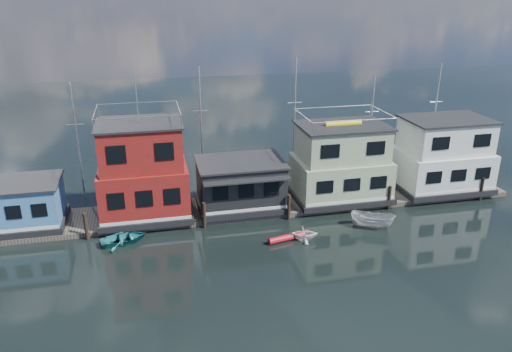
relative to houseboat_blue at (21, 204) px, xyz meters
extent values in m
plane|color=black|center=(18.00, -12.00, -2.21)|extent=(160.00, 160.00, 0.00)
cube|color=#595147|center=(18.00, 0.00, -2.01)|extent=(48.00, 5.00, 0.40)
cube|color=black|center=(0.00, 0.00, -1.56)|extent=(6.40, 4.90, 0.50)
cube|color=#457CBB|center=(0.00, 0.00, 0.19)|extent=(6.00, 4.50, 3.00)
cube|color=black|center=(0.00, 0.00, 1.77)|extent=(6.30, 4.80, 0.16)
cube|color=black|center=(9.50, 0.00, -1.56)|extent=(7.40, 5.90, 0.50)
cube|color=maroon|center=(9.50, 0.00, 0.57)|extent=(7.00, 5.50, 3.74)
cube|color=maroon|center=(9.50, 0.00, 4.17)|extent=(6.30, 4.95, 3.46)
cube|color=black|center=(9.50, 0.00, 5.97)|extent=(6.65, 5.23, 0.16)
cylinder|color=silver|center=(9.50, 0.00, 8.05)|extent=(0.08, 0.08, 4.00)
cube|color=black|center=(17.50, 0.00, -1.56)|extent=(7.40, 5.40, 0.50)
cube|color=black|center=(17.50, 0.00, 0.39)|extent=(7.00, 5.00, 3.40)
cube|color=black|center=(17.50, 0.00, 2.17)|extent=(7.30, 5.30, 0.16)
cube|color=black|center=(17.50, -2.80, 1.58)|extent=(7.00, 1.20, 0.12)
cube|color=black|center=(26.50, 0.00, -1.56)|extent=(8.40, 5.90, 0.50)
cube|color=#A1B28A|center=(26.50, 0.00, 0.25)|extent=(8.00, 5.50, 3.12)
cube|color=#A1B28A|center=(26.50, 0.00, 3.25)|extent=(7.20, 4.95, 2.88)
cube|color=black|center=(26.50, 0.00, 4.77)|extent=(7.60, 5.23, 0.16)
cylinder|color=yellow|center=(26.50, 0.00, 4.94)|extent=(3.20, 0.56, 0.56)
cube|color=black|center=(36.50, 0.00, -1.56)|extent=(8.40, 5.90, 0.50)
cube|color=white|center=(36.50, 0.00, 0.25)|extent=(8.00, 5.50, 3.12)
cube|color=white|center=(36.50, 0.00, 3.25)|extent=(7.20, 4.95, 2.88)
cube|color=black|center=(36.50, 0.00, 4.77)|extent=(7.60, 5.23, 0.16)
cylinder|color=#2D2116|center=(5.00, -2.80, -1.11)|extent=(0.28, 0.28, 2.20)
cylinder|color=#2D2116|center=(14.00, -2.80, -1.11)|extent=(0.28, 0.28, 2.20)
cylinder|color=#2D2116|center=(21.00, -2.80, -1.11)|extent=(0.28, 0.28, 2.20)
cylinder|color=#2D2116|center=(30.00, -2.80, -1.11)|extent=(0.28, 0.28, 2.20)
cylinder|color=#2D2116|center=(39.00, -2.80, -1.11)|extent=(0.28, 0.28, 2.20)
cylinder|color=silver|center=(4.00, 6.00, 3.04)|extent=(0.16, 0.16, 10.50)
cylinder|color=silver|center=(4.00, 6.00, 4.62)|extent=(1.40, 0.06, 0.06)
cylinder|color=silver|center=(15.00, 6.00, 3.54)|extent=(0.16, 0.16, 11.50)
cylinder|color=silver|center=(15.00, 6.00, 5.27)|extent=(1.40, 0.06, 0.06)
cylinder|color=silver|center=(24.00, 6.00, 3.79)|extent=(0.16, 0.16, 12.00)
cylinder|color=silver|center=(24.00, 6.00, 5.59)|extent=(1.40, 0.06, 0.06)
cylinder|color=silver|center=(32.00, 6.00, 2.79)|extent=(0.16, 0.16, 10.00)
cylinder|color=silver|center=(32.00, 6.00, 4.29)|extent=(1.40, 0.06, 0.06)
cylinder|color=silver|center=(39.00, 6.00, 3.29)|extent=(0.16, 0.16, 11.00)
cylinder|color=silver|center=(39.00, 6.00, 4.94)|extent=(1.40, 0.06, 0.06)
imported|color=silver|center=(27.14, -5.69, -1.53)|extent=(3.68, 2.96, 1.36)
cylinder|color=#B1121D|center=(20.03, -6.29, -1.95)|extent=(3.44, 1.23, 0.50)
imported|color=teal|center=(7.73, -3.94, -1.85)|extent=(3.96, 3.23, 0.72)
imported|color=white|center=(21.16, -6.47, -1.65)|extent=(2.45, 2.22, 1.11)
camera|label=1|loc=(10.19, -38.73, 16.01)|focal=35.00mm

